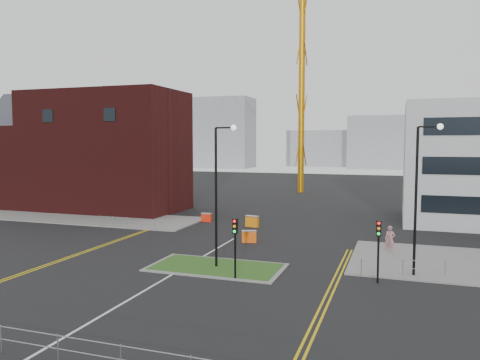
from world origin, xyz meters
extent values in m
plane|color=black|center=(0.00, 0.00, 0.00)|extent=(200.00, 200.00, 0.00)
cube|color=slate|center=(-20.00, 22.00, 0.06)|extent=(28.00, 8.00, 0.12)
cube|color=slate|center=(2.00, 8.00, 0.04)|extent=(8.60, 4.60, 0.08)
cube|color=#26501A|center=(2.00, 8.00, 0.06)|extent=(8.00, 4.00, 0.12)
cube|color=#411110|center=(-20.00, 28.00, 7.00)|extent=(18.00, 10.00, 14.00)
cube|color=black|center=(-24.00, 22.98, 11.00)|extent=(1.40, 0.10, 1.40)
cube|color=black|center=(-16.00, 22.98, 11.00)|extent=(1.40, 0.10, 1.40)
cube|color=#411110|center=(-32.00, 28.00, 5.00)|extent=(6.00, 10.00, 10.00)
cube|color=#2D3038|center=(-32.00, 28.00, 10.00)|extent=(6.40, 8.49, 8.49)
cylinder|color=#C27C0B|center=(-2.00, 55.00, 17.04)|extent=(1.00, 1.00, 34.09)
cylinder|color=black|center=(2.00, 8.00, 4.50)|extent=(0.16, 0.16, 9.00)
cylinder|color=black|center=(2.60, 8.00, 9.00)|extent=(1.20, 0.10, 0.10)
sphere|color=silver|center=(3.20, 8.00, 9.00)|extent=(0.36, 0.36, 0.36)
cylinder|color=black|center=(14.00, 10.00, 4.50)|extent=(0.16, 0.16, 9.00)
cylinder|color=black|center=(14.60, 10.00, 9.00)|extent=(1.20, 0.10, 0.10)
sphere|color=silver|center=(15.20, 10.00, 9.00)|extent=(0.36, 0.36, 0.36)
cylinder|color=black|center=(4.00, 6.00, 1.50)|extent=(0.12, 0.12, 3.00)
cube|color=black|center=(4.00, 6.00, 3.20)|extent=(0.28, 0.22, 0.90)
sphere|color=red|center=(4.00, 5.87, 3.50)|extent=(0.18, 0.18, 0.18)
sphere|color=orange|center=(4.00, 5.87, 3.20)|extent=(0.18, 0.18, 0.18)
sphere|color=#0CCC33|center=(4.00, 5.87, 2.90)|extent=(0.18, 0.18, 0.18)
cylinder|color=black|center=(12.00, 8.00, 1.50)|extent=(0.12, 0.12, 3.00)
cube|color=black|center=(12.00, 8.00, 3.20)|extent=(0.28, 0.22, 0.90)
sphere|color=red|center=(12.00, 7.87, 3.50)|extent=(0.18, 0.18, 0.18)
sphere|color=orange|center=(12.00, 7.87, 3.20)|extent=(0.18, 0.18, 0.18)
sphere|color=#0CCC33|center=(12.00, 7.87, 2.90)|extent=(0.18, 0.18, 0.18)
cylinder|color=gray|center=(0.00, -6.00, 1.05)|extent=(24.00, 0.04, 0.04)
cylinder|color=gray|center=(0.00, -6.00, 0.55)|extent=(24.00, 0.04, 0.04)
cylinder|color=gray|center=(-11.00, 18.00, 1.05)|extent=(6.00, 0.04, 0.04)
cylinder|color=gray|center=(-11.00, 18.00, 0.55)|extent=(6.00, 0.04, 0.04)
cylinder|color=gray|center=(-14.00, 18.00, 0.55)|extent=(0.05, 0.05, 1.10)
cylinder|color=gray|center=(-8.00, 18.00, 0.55)|extent=(0.05, 0.05, 1.10)
cylinder|color=gray|center=(11.00, 9.00, 0.55)|extent=(0.05, 0.05, 1.10)
cube|color=silver|center=(0.00, 2.00, 0.01)|extent=(0.15, 30.00, 0.01)
cube|color=gold|center=(-9.00, 10.00, 0.01)|extent=(0.12, 24.00, 0.01)
cube|color=gold|center=(-8.70, 10.00, 0.01)|extent=(0.12, 24.00, 0.01)
cube|color=gold|center=(9.50, 6.00, 0.01)|extent=(0.12, 20.00, 0.01)
cube|color=gold|center=(9.80, 6.00, 0.01)|extent=(0.12, 20.00, 0.01)
cube|color=gray|center=(-40.00, 120.00, 11.00)|extent=(18.00, 12.00, 22.00)
cube|color=gray|center=(10.00, 130.00, 8.00)|extent=(24.00, 12.00, 16.00)
cube|color=gray|center=(-8.00, 140.00, 6.00)|extent=(30.00, 12.00, 12.00)
imported|color=#BC797F|center=(12.51, 16.04, 0.99)|extent=(0.74, 0.50, 1.98)
cube|color=red|center=(-5.45, 24.00, 0.44)|extent=(1.07, 0.38, 0.88)
cube|color=silver|center=(-5.45, 24.00, 0.84)|extent=(1.07, 0.38, 0.11)
cube|color=orange|center=(-0.19, 22.78, 0.53)|extent=(1.34, 0.69, 1.06)
cube|color=silver|center=(-0.19, 22.78, 1.01)|extent=(1.34, 0.69, 0.13)
cube|color=#FB5F0D|center=(1.67, 16.00, 0.49)|extent=(1.23, 0.74, 0.97)
cube|color=silver|center=(1.67, 16.00, 0.93)|extent=(1.23, 0.74, 0.12)
camera|label=1|loc=(12.99, -19.51, 8.10)|focal=35.00mm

